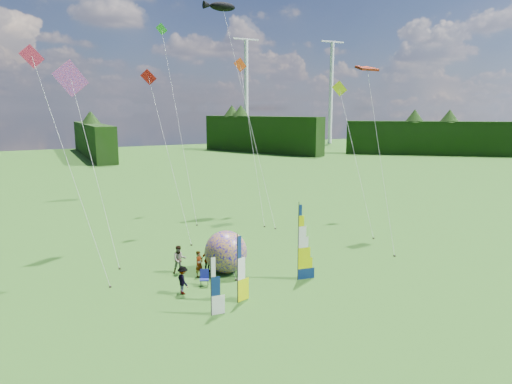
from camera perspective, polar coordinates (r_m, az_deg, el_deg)
name	(u,v)px	position (r m, az deg, el deg)	size (l,w,h in m)	color
ground	(303,297)	(26.64, 5.94, -12.96)	(220.00, 220.00, 0.00)	#3B6E28
treeline_ring	(305,229)	(25.33, 6.11, -4.62)	(210.00, 210.00, 8.00)	black
turbine_left	(331,93)	(142.51, 9.35, 12.06)	(8.00, 1.20, 30.00)	silver
turbine_right	(246,93)	(135.77, -1.23, 12.28)	(8.00, 1.20, 30.00)	silver
feather_banner_main	(298,243)	(28.30, 5.30, -6.36)	(1.30, 0.10, 4.80)	navy
side_banner_left	(238,270)	(25.16, -2.32, -9.71)	(1.04, 0.10, 3.78)	#D3DD00
side_banner_far	(211,287)	(23.89, -5.65, -11.73)	(0.93, 0.10, 3.12)	white
bol_inflatable	(226,252)	(29.87, -3.79, -7.47)	(2.77, 2.77, 2.77)	#0A009A
spectator_a	(199,264)	(29.47, -7.12, -8.90)	(0.61, 0.40, 1.68)	#66594C
spectator_b	(179,259)	(30.22, -9.55, -8.31)	(0.89, 0.44, 1.83)	#66594C
spectator_c	(183,280)	(26.99, -9.13, -10.82)	(1.07, 0.40, 1.66)	#66594C
spectator_d	(208,260)	(30.23, -6.06, -8.45)	(0.94, 0.38, 1.60)	#66594C
camp_chair	(204,278)	(28.01, -6.48, -10.66)	(0.58, 0.58, 1.01)	navy
kite_whale	(247,101)	(44.39, -1.14, 11.28)	(3.21, 14.77, 22.44)	black
kite_rainbow_delta	(93,153)	(33.94, -19.73, 4.66)	(6.09, 11.83, 15.00)	#EF3742
kite_parafoil	(381,143)	(36.58, 15.30, 5.88)	(6.48, 10.84, 15.77)	red
small_kite_red	(169,151)	(37.90, -10.85, 5.08)	(3.39, 9.12, 14.29)	red
small_kite_orange	(252,135)	(44.08, -0.55, 7.18)	(3.91, 10.77, 16.12)	#FE4617
small_kite_yellow	(355,151)	(41.72, 12.32, 5.07)	(5.10, 11.21, 13.67)	yellow
small_kite_pink	(70,160)	(29.95, -22.28, 3.73)	(5.46, 7.94, 14.93)	#D3244E
small_kite_green	(178,116)	(45.68, -9.73, 9.37)	(2.20, 12.25, 19.68)	green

